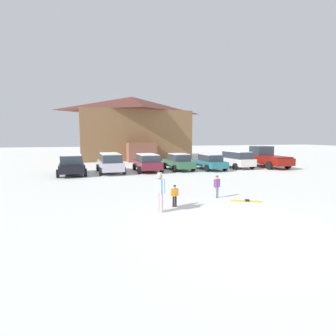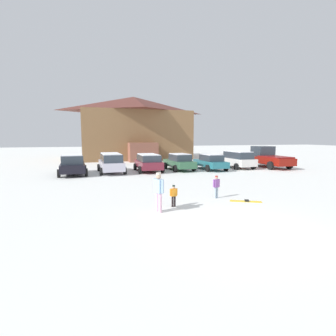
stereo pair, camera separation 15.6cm
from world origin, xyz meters
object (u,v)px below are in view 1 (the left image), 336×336
Objects in this scene: parked_green_coupe at (179,162)px; skier_adult_in_blue_parka at (160,190)px; ski_lodge at (132,127)px; parked_silver_wagon at (110,162)px; skier_child_in_orange_jacket at (175,195)px; parked_maroon_van at (148,162)px; skier_child_in_purple_jacket at (217,185)px; parked_white_suv at (237,159)px; pair_of_skis at (246,201)px; parked_black_sedan at (72,165)px; pickup_truck at (266,158)px; parked_teal_hatchback at (210,162)px.

skier_adult_in_blue_parka is (-5.28, -13.01, 0.15)m from parked_green_coupe.
ski_lodge is 3.29× the size of parked_silver_wagon.
ski_lodge is 15.87× the size of skier_child_in_orange_jacket.
parked_maroon_van is 0.94× the size of parked_green_coupe.
ski_lodge is at bearing 90.23° from skier_child_in_purple_jacket.
skier_child_in_purple_jacket is at bearing -89.77° from ski_lodge.
parked_green_coupe is 13.15m from skier_child_in_orange_jacket.
parked_green_coupe is 1.04× the size of parked_white_suv.
parked_green_coupe is at bearing 86.53° from pair_of_skis.
skier_adult_in_blue_parka is 1.13× the size of pair_of_skis.
parked_silver_wagon is at bearing 6.88° from parked_black_sedan.
pickup_truck is (15.91, -0.16, 0.07)m from parked_silver_wagon.
parked_maroon_van is 2.47× the size of skier_adult_in_blue_parka.
parked_green_coupe is 0.98× the size of parked_teal_hatchback.
parked_maroon_van is 13.06m from skier_adult_in_blue_parka.
parked_white_suv is (9.18, 0.04, 0.05)m from parked_maroon_van.
parked_black_sedan is at bearing -177.31° from parked_green_coupe.
pair_of_skis is at bearing -44.83° from skier_child_in_purple_jacket.
pair_of_skis is (8.74, -12.01, -0.83)m from parked_black_sedan.
parked_silver_wagon reaches higher than parked_white_suv.
parked_white_suv is at bearing 49.21° from skier_child_in_orange_jacket.
parked_maroon_van is 12.60m from pickup_truck.
pair_of_skis is at bearing -130.19° from pickup_truck.
parked_maroon_van reaches higher than pair_of_skis.
pickup_truck is at bearing -0.59° from parked_silver_wagon.
parked_silver_wagon is 4.83× the size of skier_child_in_orange_jacket.
pickup_truck is 4.83× the size of skier_child_in_purple_jacket.
parked_white_suv reaches higher than skier_child_in_purple_jacket.
parked_black_sedan is 3.03× the size of pair_of_skis.
parked_white_suv is 2.50× the size of skier_adult_in_blue_parka.
skier_child_in_orange_jacket is at bearing -66.99° from parked_black_sedan.
pair_of_skis is (1.07, -1.07, -0.64)m from skier_child_in_purple_jacket.
pickup_truck is 3.82× the size of pair_of_skis.
parked_silver_wagon is 2.86× the size of skier_adult_in_blue_parka.
ski_lodge reaches higher than parked_teal_hatchback.
parked_green_coupe is 2.96× the size of pair_of_skis.
parked_white_suv is (3.18, 0.40, 0.14)m from parked_teal_hatchback.
pair_of_skis is (4.53, 0.56, -0.92)m from skier_adult_in_blue_parka.
skier_adult_in_blue_parka is (-3.35, -28.21, -3.55)m from ski_lodge.
pickup_truck is 5.68× the size of skier_child_in_orange_jacket.
parked_white_suv is (15.65, 0.33, 0.07)m from parked_black_sedan.
skier_child_in_orange_jacket is 3.71m from pair_of_skis.
ski_lodge reaches higher than parked_maroon_van.
parked_white_suv reaches higher than skier_adult_in_blue_parka.
ski_lodge is 17.76m from parked_black_sedan.
parked_maroon_van is 9.18m from parked_white_suv.
pair_of_skis is at bearing -53.94° from parked_black_sedan.
parked_white_suv is at bearing 60.75° from pair_of_skis.
parked_teal_hatchback is 3.21m from parked_white_suv.
skier_adult_in_blue_parka is (-8.25, -12.50, 0.17)m from parked_teal_hatchback.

